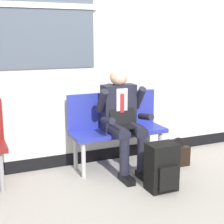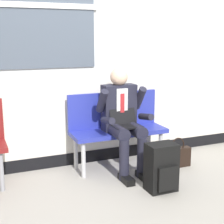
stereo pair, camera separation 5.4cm
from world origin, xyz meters
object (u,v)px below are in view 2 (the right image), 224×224
Objects in this scene: bench_with_person at (116,124)px; backpack at (162,168)px; handbag at (177,157)px; person_seated at (123,118)px.

bench_with_person reaches higher than backpack.
bench_with_person is 0.91m from backpack.
person_seated is at bearing 166.40° from handbag.
backpack is (0.14, -0.66, -0.40)m from person_seated.
person_seated reaches higher than backpack.
backpack is 1.35× the size of handbag.
bench_with_person reaches higher than handbag.
bench_with_person is 0.85m from handbag.
bench_with_person is 2.30× the size of backpack.
backpack is 0.73m from handbag.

